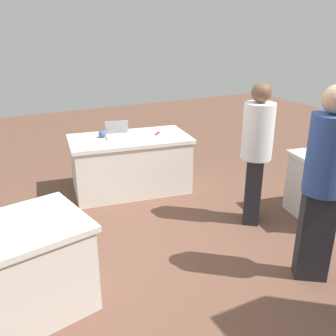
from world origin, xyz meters
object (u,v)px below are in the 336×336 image
person_attendee_browsing (324,178)px  scissors_red (157,133)px  table_foreground (130,164)px  laptop_silver (118,134)px  yarn_ball (102,134)px  person_presenter (256,148)px

person_attendee_browsing → scissors_red: 2.58m
table_foreground → scissors_red: scissors_red is taller
laptop_silver → yarn_ball: 0.21m
table_foreground → scissors_red: bearing=177.6°
yarn_ball → person_presenter: bearing=127.5°
table_foreground → person_presenter: bearing=121.9°
person_presenter → yarn_ball: 2.06m
table_foreground → yarn_ball: (0.33, -0.15, 0.43)m
table_foreground → person_attendee_browsing: (-0.73, 2.57, 0.60)m
scissors_red → table_foreground: bearing=-49.4°
person_attendee_browsing → scissors_red: person_attendee_browsing is taller
table_foreground → person_presenter: (-0.92, 1.48, 0.51)m
person_presenter → person_attendee_browsing: size_ratio=0.92×
person_attendee_browsing → yarn_ball: 2.92m
person_presenter → person_attendee_browsing: 1.10m
person_presenter → person_attendee_browsing: bearing=-150.8°
person_attendee_browsing → yarn_ball: (1.06, -2.72, -0.17)m
laptop_silver → yarn_ball: laptop_silver is taller
person_attendee_browsing → scissors_red: bearing=-47.8°
table_foreground → person_presenter: 1.82m
table_foreground → person_presenter: person_presenter is taller
person_presenter → laptop_silver: size_ratio=4.38×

